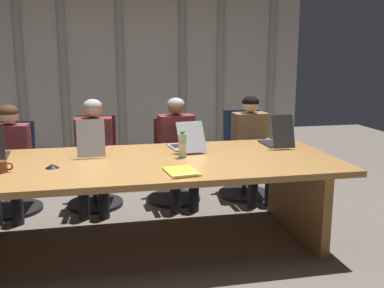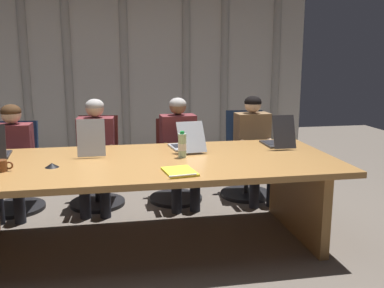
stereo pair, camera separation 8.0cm
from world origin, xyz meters
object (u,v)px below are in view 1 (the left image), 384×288
person_right_mid (252,141)px  spiral_notepad (181,172)px  laptop_right_mid (277,140)px  office_chair_center (174,170)px  person_left_mid (94,148)px  office_chair_left_mid (95,172)px  water_bottle_primary (182,146)px  person_left_end (9,153)px  conference_mic_left_side (52,166)px  laptop_left_mid (91,147)px  laptop_center (186,144)px  office_chair_left_end (12,178)px  person_center (178,145)px  office_chair_right_mid (244,164)px  coffee_mug_near (2,167)px

person_right_mid → spiral_notepad: size_ratio=3.54×
laptop_right_mid → person_right_mid: (-0.00, 0.68, -0.15)m
office_chair_center → person_left_mid: size_ratio=0.77×
office_chair_left_mid → water_bottle_primary: (0.77, -1.12, 0.50)m
person_left_end → conference_mic_left_side: bearing=27.7°
laptop_left_mid → person_left_end: 1.09m
water_bottle_primary → office_chair_left_mid: bearing=124.7°
conference_mic_left_side → water_bottle_primary: bearing=7.9°
laptop_left_mid → laptop_center: bearing=-89.5°
person_left_end → office_chair_left_end: bearing=-170.0°
person_left_mid → person_center: bearing=93.3°
laptop_right_mid → conference_mic_left_side: laptop_right_mid is taller
office_chair_right_mid → coffee_mug_near: office_chair_right_mid is taller
laptop_left_mid → laptop_right_mid: size_ratio=0.97×
office_chair_left_end → person_center: 1.79m
spiral_notepad → office_chair_left_end: bearing=125.5°
laptop_right_mid → office_chair_left_end: laptop_right_mid is taller
person_left_end → laptop_right_mid: bearing=77.2°
office_chair_left_mid → person_left_mid: (0.00, -0.16, 0.31)m
person_left_end → water_bottle_primary: bearing=61.0°
person_center → office_chair_left_mid: bearing=-103.4°
person_left_mid → laptop_left_mid: bearing=3.1°
person_right_mid → coffee_mug_near: (-2.41, -1.16, 0.13)m
office_chair_left_end → person_left_end: size_ratio=0.82×
laptop_right_mid → office_chair_center: 1.31m
office_chair_left_end → person_center: size_ratio=0.79×
person_left_mid → spiral_notepad: 1.60m
laptop_center → person_center: 0.68m
office_chair_right_mid → person_left_mid: 1.74m
office_chair_center → water_bottle_primary: 1.23m
laptop_center → laptop_left_mid: bearing=84.6°
water_bottle_primary → office_chair_left_end: bearing=145.6°
office_chair_left_mid → spiral_notepad: (0.67, -1.61, 0.41)m
laptop_left_mid → person_left_mid: (0.00, 0.69, -0.15)m
office_chair_left_mid → spiral_notepad: size_ratio=2.90×
spiral_notepad → coffee_mug_near: bearing=159.6°
laptop_center → person_left_end: person_left_end is taller
person_left_mid → coffee_mug_near: bearing=-26.1°
office_chair_right_mid → person_center: size_ratio=0.84×
office_chair_center → person_center: (0.03, -0.16, 0.32)m
laptop_right_mid → office_chair_center: size_ratio=0.48×
coffee_mug_near → spiral_notepad: bearing=-12.2°
laptop_center → spiral_notepad: bearing=159.5°
laptop_right_mid → laptop_left_mid: bearing=90.1°
office_chair_left_mid → coffee_mug_near: 1.54m
office_chair_left_end → water_bottle_primary: size_ratio=4.03×
person_left_end → office_chair_right_mid: bearing=95.4°
conference_mic_left_side → person_center: bearing=42.8°
person_center → office_chair_right_mid: bearing=97.9°
office_chair_left_end → person_left_mid: (0.86, -0.16, 0.32)m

